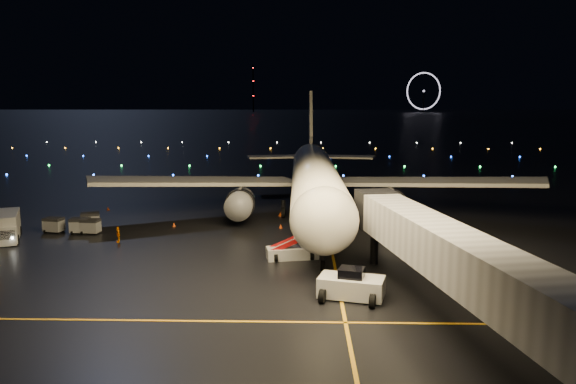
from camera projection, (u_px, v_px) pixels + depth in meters
The scene contains 20 objects.
ground at pixel (288, 125), 342.50m from camera, with size 2000.00×2000.00×0.00m, color black.
lane_centre at pixel (328, 233), 60.93m from camera, with size 0.25×80.00×0.02m, color orange.
lane_cross at pixel (86, 320), 36.71m from camera, with size 60.00×0.25×0.02m, color orange.
airliner at pixel (315, 152), 69.96m from camera, with size 55.60×52.82×15.75m, color silver, non-canonical shape.
pushback_tug at pixel (351, 283), 40.72m from camera, with size 4.67×2.45×2.22m, color silver.
belt_loader at pixel (292, 241), 50.88m from camera, with size 6.81×1.86×3.30m, color silver, non-canonical shape.
service_truck at pixel (6, 226), 57.80m from camera, with size 2.48×7.85×2.89m, color silver.
crew_c at pixel (118, 235), 56.90m from camera, with size 0.93×0.39×1.59m, color orange.
safety_cone_0 at pixel (281, 226), 63.30m from camera, with size 0.43×0.43×0.49m, color #E64A10.
safety_cone_1 at pixel (280, 214), 70.17m from camera, with size 0.43×0.43×0.48m, color #E64A10.
safety_cone_2 at pixel (174, 224), 64.21m from camera, with size 0.39×0.39×0.44m, color #E64A10.
safety_cone_3 at pixel (108, 208), 73.77m from camera, with size 0.42×0.42×0.48m, color #E64A10.
ferris_wheel at pixel (424, 93), 748.32m from camera, with size 50.00×4.00×52.00m, color black, non-canonical shape.
radio_mast at pixel (253, 88), 773.21m from camera, with size 1.80×1.80×64.00m, color black.
taxiway_lights at pixel (269, 154), 151.02m from camera, with size 164.00×92.00×0.36m, color black, non-canonical shape.
baggage_cart_0 at pixel (90, 220), 63.52m from camera, with size 2.00×1.40×1.70m, color gray.
baggage_cart_1 at pixel (80, 226), 60.66m from camera, with size 1.98×1.38×1.68m, color gray.
baggage_cart_2 at pixel (90, 227), 60.52m from camera, with size 1.89×1.32×1.61m, color gray.
baggage_cart_3 at pixel (54, 225), 61.09m from camera, with size 1.93×1.35×1.64m, color gray.
baggage_cart_4 at pixel (1, 221), 63.03m from camera, with size 2.09×1.46×1.77m, color gray.
Camera 1 is at (9.20, -44.53, 14.13)m, focal length 35.00 mm.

